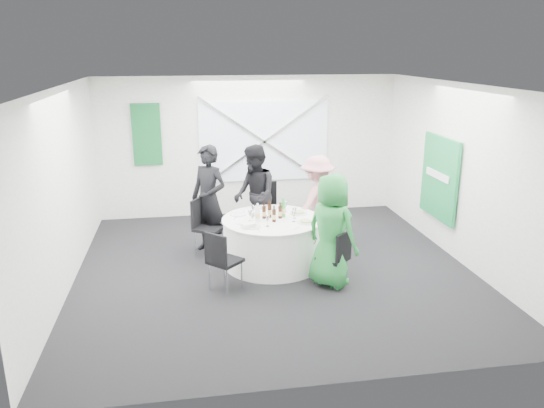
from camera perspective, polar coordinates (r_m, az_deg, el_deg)
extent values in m
plane|color=black|center=(8.32, 0.23, -7.01)|extent=(6.00, 6.00, 0.00)
plane|color=white|center=(7.65, 0.25, 12.61)|extent=(6.00, 6.00, 0.00)
plane|color=silver|center=(10.77, -2.48, 6.21)|extent=(6.00, 0.00, 6.00)
plane|color=silver|center=(5.08, 6.02, -5.76)|extent=(6.00, 0.00, 6.00)
plane|color=silver|center=(7.95, -21.61, 1.35)|extent=(0.00, 6.00, 6.00)
plane|color=silver|center=(8.87, 19.73, 3.03)|extent=(0.00, 6.00, 6.00)
cube|color=silver|center=(10.76, -0.87, 6.75)|extent=(2.60, 0.03, 1.60)
cube|color=silver|center=(10.72, -0.83, 6.71)|extent=(2.63, 0.05, 1.84)
cube|color=silver|center=(10.72, -0.83, 6.71)|extent=(2.63, 0.05, 1.84)
cube|color=#125B2C|center=(10.62, -13.33, 7.28)|extent=(0.55, 0.04, 1.20)
cube|color=#188942|center=(9.40, 17.56, 2.69)|extent=(0.05, 1.20, 1.40)
cylinder|color=white|center=(8.37, 0.00, -4.14)|extent=(1.52, 1.52, 0.74)
cylinder|color=white|center=(8.24, 0.00, -1.67)|extent=(1.56, 1.56, 0.02)
cube|color=black|center=(9.39, -0.70, -0.99)|extent=(0.49, 0.49, 0.06)
cube|color=black|center=(9.53, -0.83, 0.99)|extent=(0.44, 0.07, 0.50)
cylinder|color=silver|center=(9.67, 0.31, -2.09)|extent=(0.02, 0.02, 0.47)
cylinder|color=silver|center=(9.64, -1.91, -2.16)|extent=(0.02, 0.02, 0.47)
cylinder|color=silver|center=(9.32, 0.56, -2.82)|extent=(0.02, 0.02, 0.47)
cylinder|color=silver|center=(9.28, -1.75, -2.90)|extent=(0.02, 0.02, 0.47)
cube|color=black|center=(8.78, -6.75, -2.60)|extent=(0.59, 0.59, 0.05)
cube|color=black|center=(8.80, -7.99, -0.85)|extent=(0.25, 0.37, 0.46)
cylinder|color=silver|center=(9.08, -7.15, -3.57)|extent=(0.02, 0.02, 0.44)
cylinder|color=silver|center=(8.80, -8.24, -4.29)|extent=(0.02, 0.02, 0.44)
cylinder|color=silver|center=(8.93, -5.17, -3.87)|extent=(0.02, 0.02, 0.44)
cylinder|color=silver|center=(8.64, -6.22, -4.62)|extent=(0.02, 0.02, 0.44)
cube|color=black|center=(8.91, 5.34, -2.00)|extent=(0.63, 0.63, 0.06)
cube|color=black|center=(8.97, 6.47, -0.04)|extent=(0.23, 0.42, 0.50)
cylinder|color=silver|center=(8.99, 7.01, -3.67)|extent=(0.02, 0.02, 0.48)
cylinder|color=silver|center=(9.25, 5.43, -3.02)|extent=(0.02, 0.02, 0.48)
cylinder|color=silver|center=(8.75, 5.16, -4.18)|extent=(0.02, 0.02, 0.48)
cylinder|color=silver|center=(9.02, 3.60, -3.49)|extent=(0.02, 0.02, 0.48)
cube|color=black|center=(7.72, 6.55, -5.82)|extent=(0.53, 0.53, 0.04)
cube|color=black|center=(7.54, 7.73, -4.56)|extent=(0.30, 0.26, 0.40)
cylinder|color=silver|center=(7.60, 6.81, -7.90)|extent=(0.02, 0.02, 0.38)
cylinder|color=silver|center=(7.84, 8.05, -7.17)|extent=(0.02, 0.02, 0.38)
cylinder|color=silver|center=(7.76, 4.93, -7.32)|extent=(0.02, 0.02, 0.38)
cylinder|color=silver|center=(7.99, 6.20, -6.63)|extent=(0.02, 0.02, 0.38)
cube|color=black|center=(7.52, -5.06, -6.13)|extent=(0.57, 0.57, 0.05)
cube|color=black|center=(7.30, -6.09, -4.86)|extent=(0.30, 0.30, 0.43)
cylinder|color=silver|center=(7.60, -6.76, -7.79)|extent=(0.02, 0.02, 0.41)
cylinder|color=silver|center=(7.40, -4.88, -8.42)|extent=(0.02, 0.02, 0.41)
cylinder|color=silver|center=(7.82, -5.14, -7.02)|extent=(0.02, 0.02, 0.41)
cylinder|color=silver|center=(7.63, -3.27, -7.60)|extent=(0.02, 0.02, 0.41)
imported|color=black|center=(8.85, -6.81, 0.53)|extent=(0.78, 0.75, 1.81)
imported|color=black|center=(9.13, -1.89, 0.94)|extent=(0.58, 0.91, 1.75)
imported|color=#D2888B|center=(9.05, 4.84, 0.26)|extent=(1.11, 1.01, 1.59)
imported|color=#258839|center=(7.56, 6.40, -2.86)|extent=(0.92, 0.96, 1.65)
cylinder|color=silver|center=(8.78, -0.22, -0.40)|extent=(0.28, 0.28, 0.01)
cylinder|color=silver|center=(8.45, -3.69, -1.10)|extent=(0.26, 0.26, 0.01)
cylinder|color=silver|center=(8.50, 2.86, -1.00)|extent=(0.28, 0.28, 0.01)
cylinder|color=#7F9A53|center=(8.49, 2.86, -0.87)|extent=(0.18, 0.18, 0.02)
cylinder|color=silver|center=(8.07, 3.65, -1.97)|extent=(0.26, 0.26, 0.01)
cylinder|color=#7F9A53|center=(8.06, 3.66, -1.84)|extent=(0.17, 0.17, 0.02)
cylinder|color=silver|center=(7.87, -2.32, -2.42)|extent=(0.30, 0.30, 0.01)
cube|color=white|center=(7.83, -2.55, -2.27)|extent=(0.23, 0.19, 0.05)
cylinder|color=#3A1A0A|center=(8.23, -0.87, -0.92)|extent=(0.06, 0.06, 0.19)
cylinder|color=#3A1A0A|center=(8.20, -0.87, -0.08)|extent=(0.02, 0.02, 0.06)
cylinder|color=#E1BE77|center=(8.24, -0.87, -1.04)|extent=(0.06, 0.06, 0.07)
cylinder|color=#3A1A0A|center=(8.28, -0.26, -0.73)|extent=(0.06, 0.06, 0.22)
cylinder|color=#3A1A0A|center=(8.24, -0.26, 0.19)|extent=(0.02, 0.02, 0.06)
cylinder|color=#E1BE77|center=(8.28, -0.26, -0.87)|extent=(0.06, 0.06, 0.08)
cylinder|color=#3A1A0A|center=(8.24, 0.88, -0.89)|extent=(0.06, 0.06, 0.20)
cylinder|color=#3A1A0A|center=(8.20, 0.88, -0.04)|extent=(0.02, 0.02, 0.06)
cylinder|color=#E1BE77|center=(8.24, 0.88, -1.02)|extent=(0.06, 0.06, 0.07)
cylinder|color=#3A1A0A|center=(8.07, 0.22, -1.26)|extent=(0.06, 0.06, 0.20)
cylinder|color=#3A1A0A|center=(8.03, 0.22, -0.38)|extent=(0.02, 0.02, 0.06)
cylinder|color=#E1BE77|center=(8.07, 0.22, -1.39)|extent=(0.06, 0.06, 0.07)
cylinder|color=green|center=(8.30, 1.21, -0.56)|extent=(0.08, 0.08, 0.25)
cylinder|color=green|center=(8.25, 1.21, 0.46)|extent=(0.03, 0.03, 0.06)
cylinder|color=#E1BE77|center=(8.31, 1.20, -0.73)|extent=(0.08, 0.08, 0.09)
cylinder|color=white|center=(8.11, -1.56, -1.08)|extent=(0.08, 0.08, 0.22)
cylinder|color=white|center=(8.07, -1.57, -0.14)|extent=(0.03, 0.03, 0.06)
cylinder|color=#E1BE77|center=(8.12, -1.56, -1.23)|extent=(0.08, 0.08, 0.08)
cylinder|color=white|center=(8.00, -2.13, -2.14)|extent=(0.06, 0.06, 0.00)
cylinder|color=white|center=(7.99, -2.13, -1.79)|extent=(0.01, 0.01, 0.10)
cone|color=white|center=(7.96, -2.14, -1.27)|extent=(0.07, 0.07, 0.08)
cylinder|color=white|center=(8.38, -2.04, -1.28)|extent=(0.06, 0.06, 0.00)
cylinder|color=white|center=(8.36, -2.04, -0.94)|extent=(0.01, 0.01, 0.10)
cone|color=white|center=(8.34, -2.05, -0.44)|extent=(0.07, 0.07, 0.08)
cylinder|color=white|center=(8.59, 1.49, -0.83)|extent=(0.06, 0.06, 0.00)
cylinder|color=white|center=(8.57, 1.49, -0.50)|extent=(0.01, 0.01, 0.10)
cone|color=white|center=(8.55, 1.49, -0.01)|extent=(0.07, 0.07, 0.08)
cylinder|color=white|center=(8.12, -2.37, -1.86)|extent=(0.06, 0.06, 0.00)
cylinder|color=white|center=(8.11, -2.38, -1.51)|extent=(0.01, 0.01, 0.10)
cone|color=white|center=(8.08, -2.38, -1.00)|extent=(0.07, 0.07, 0.08)
cylinder|color=white|center=(8.11, 2.34, -1.89)|extent=(0.06, 0.06, 0.00)
cylinder|color=white|center=(8.10, 2.35, -1.54)|extent=(0.01, 0.01, 0.10)
cone|color=white|center=(8.07, 2.35, -1.03)|extent=(0.07, 0.07, 0.08)
cylinder|color=white|center=(8.26, 2.42, -1.54)|extent=(0.06, 0.06, 0.00)
cylinder|color=white|center=(8.25, 2.42, -1.20)|extent=(0.01, 0.01, 0.10)
cone|color=white|center=(8.23, 2.43, -0.69)|extent=(0.07, 0.07, 0.08)
cylinder|color=white|center=(7.90, -0.48, -2.39)|extent=(0.06, 0.06, 0.00)
cylinder|color=white|center=(7.88, -0.48, -2.03)|extent=(0.01, 0.01, 0.10)
cone|color=white|center=(7.86, -0.48, -1.51)|extent=(0.07, 0.07, 0.08)
cube|color=silver|center=(8.78, 0.50, -0.43)|extent=(0.15, 0.02, 0.01)
cube|color=silver|center=(8.74, -1.57, -0.52)|extent=(0.15, 0.02, 0.01)
cube|color=silver|center=(8.56, -3.17, -0.90)|extent=(0.08, 0.14, 0.01)
cube|color=silver|center=(8.27, -3.99, -1.54)|extent=(0.08, 0.14, 0.01)
cube|color=silver|center=(7.82, 2.63, -2.60)|extent=(0.11, 0.12, 0.01)
cube|color=silver|center=(8.08, 3.87, -1.99)|extent=(0.12, 0.12, 0.01)
cube|color=silver|center=(7.97, -3.56, -2.23)|extent=(0.10, 0.13, 0.01)
cube|color=silver|center=(7.74, -1.70, -2.79)|extent=(0.11, 0.12, 0.01)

